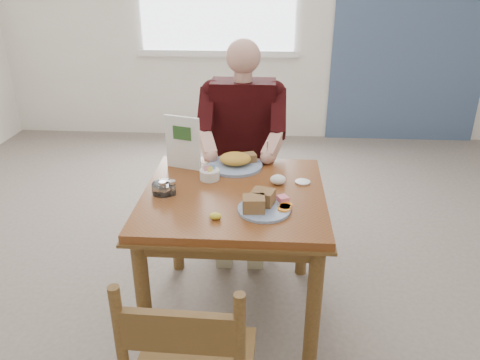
# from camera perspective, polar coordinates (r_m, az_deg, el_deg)

# --- Properties ---
(floor) EXTENTS (6.00, 6.00, 0.00)m
(floor) POSITION_cam_1_polar(r_m,az_deg,el_deg) (2.75, -0.66, -15.62)
(floor) COLOR #635A50
(floor) RESTS_ON ground
(wall_back) EXTENTS (5.50, 0.00, 5.50)m
(wall_back) POSITION_cam_1_polar(r_m,az_deg,el_deg) (5.10, 2.01, 20.52)
(wall_back) COLOR white
(wall_back) RESTS_ON ground
(accent_panel) EXTENTS (1.60, 0.02, 2.80)m
(accent_panel) POSITION_cam_1_polar(r_m,az_deg,el_deg) (5.28, 20.72, 19.20)
(accent_panel) COLOR #405578
(accent_panel) RESTS_ON ground
(lemon_wedge) EXTENTS (0.06, 0.04, 0.03)m
(lemon_wedge) POSITION_cam_1_polar(r_m,az_deg,el_deg) (2.08, -3.02, -4.41)
(lemon_wedge) COLOR yellow
(lemon_wedge) RESTS_ON table
(napkin) EXTENTS (0.09, 0.08, 0.05)m
(napkin) POSITION_cam_1_polar(r_m,az_deg,el_deg) (2.41, 4.65, 0.05)
(napkin) COLOR white
(napkin) RESTS_ON table
(metal_dish) EXTENTS (0.09, 0.09, 0.01)m
(metal_dish) POSITION_cam_1_polar(r_m,az_deg,el_deg) (2.44, 7.65, -0.27)
(metal_dish) COLOR silver
(metal_dish) RESTS_ON table
(table) EXTENTS (0.92, 0.92, 0.75)m
(table) POSITION_cam_1_polar(r_m,az_deg,el_deg) (2.38, -0.74, -3.85)
(table) COLOR brown
(table) RESTS_ON ground
(chair_far) EXTENTS (0.42, 0.42, 0.95)m
(chair_far) POSITION_cam_1_polar(r_m,az_deg,el_deg) (3.17, 0.40, 0.52)
(chair_far) COLOR brown
(chair_far) RESTS_ON ground
(diner) EXTENTS (0.53, 0.56, 1.39)m
(diner) POSITION_cam_1_polar(r_m,az_deg,el_deg) (2.96, 0.31, 5.68)
(diner) COLOR gray
(diner) RESTS_ON chair_far
(near_plate) EXTENTS (0.27, 0.26, 0.08)m
(near_plate) POSITION_cam_1_polar(r_m,az_deg,el_deg) (2.15, 2.72, -2.95)
(near_plate) COLOR white
(near_plate) RESTS_ON table
(far_plate) EXTENTS (0.39, 0.39, 0.08)m
(far_plate) POSITION_cam_1_polar(r_m,az_deg,el_deg) (2.61, -0.46, 2.26)
(far_plate) COLOR white
(far_plate) RESTS_ON table
(caddy) EXTENTS (0.13, 0.13, 0.08)m
(caddy) POSITION_cam_1_polar(r_m,az_deg,el_deg) (2.46, -3.72, 0.68)
(caddy) COLOR white
(caddy) RESTS_ON table
(shakers) EXTENTS (0.09, 0.06, 0.08)m
(shakers) POSITION_cam_1_polar(r_m,az_deg,el_deg) (2.30, -8.80, -1.01)
(shakers) COLOR white
(shakers) RESTS_ON table
(creamer) EXTENTS (0.13, 0.13, 0.05)m
(creamer) POSITION_cam_1_polar(r_m,az_deg,el_deg) (2.34, -9.30, -0.98)
(creamer) COLOR white
(creamer) RESTS_ON table
(menu) EXTENTS (0.20, 0.07, 0.30)m
(menu) POSITION_cam_1_polar(r_m,az_deg,el_deg) (2.56, -7.00, 4.56)
(menu) COLOR white
(menu) RESTS_ON table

